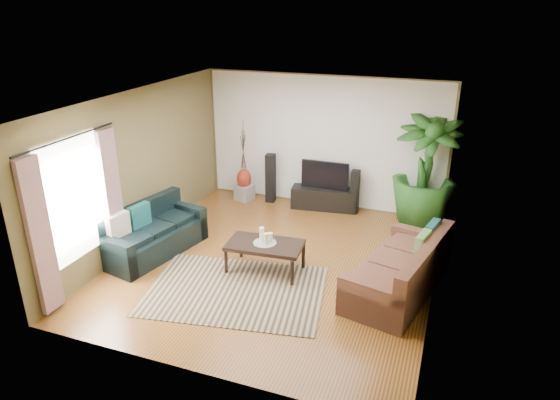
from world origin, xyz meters
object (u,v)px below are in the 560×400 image
at_px(television, 325,175).
at_px(speaker_left, 271,178).
at_px(coffee_table, 265,257).
at_px(potted_plant, 425,170).
at_px(sofa_left, 154,230).
at_px(tv_stand, 324,198).
at_px(side_table, 171,220).
at_px(pedestal, 244,192).
at_px(sofa_right, 399,265).
at_px(vase, 244,179).
at_px(speaker_right, 355,192).

xyz_separation_m(television, speaker_left, (-1.19, 0.00, -0.21)).
height_order(coffee_table, potted_plant, potted_plant).
xyz_separation_m(sofa_left, coffee_table, (1.99, 0.09, -0.18)).
distance_m(tv_stand, potted_plant, 2.12).
bearing_deg(coffee_table, side_table, 156.91).
bearing_deg(pedestal, sofa_left, -99.35).
bearing_deg(tv_stand, pedestal, 176.72).
xyz_separation_m(sofa_right, television, (-1.86, 2.65, 0.31)).
relative_size(tv_stand, pedestal, 4.00).
bearing_deg(side_table, coffee_table, -18.28).
relative_size(coffee_table, vase, 2.77).
relative_size(television, speaker_left, 0.94).
distance_m(coffee_table, vase, 3.08).
relative_size(tv_stand, speaker_right, 1.48).
xyz_separation_m(tv_stand, television, (0.00, 0.00, 0.51)).
bearing_deg(television, vase, -175.82).
bearing_deg(side_table, television, 41.01).
xyz_separation_m(pedestal, side_table, (-0.63, -1.94, 0.08)).
height_order(speaker_left, potted_plant, potted_plant).
distance_m(speaker_right, side_table, 3.66).
xyz_separation_m(tv_stand, speaker_right, (0.63, 0.00, 0.23)).
bearing_deg(speaker_left, sofa_left, -116.26).
distance_m(tv_stand, speaker_left, 1.22).
xyz_separation_m(television, pedestal, (-1.75, -0.13, -0.57)).
bearing_deg(sofa_right, pedestal, -111.88).
relative_size(sofa_left, speaker_right, 2.05).
height_order(speaker_right, pedestal, speaker_right).
relative_size(speaker_left, pedestal, 3.13).
xyz_separation_m(sofa_right, tv_stand, (-1.86, 2.65, -0.20)).
xyz_separation_m(potted_plant, pedestal, (-3.68, -0.13, -0.91)).
relative_size(sofa_left, tv_stand, 1.39).
bearing_deg(tv_stand, side_table, -146.45).
height_order(coffee_table, television, television).
distance_m(television, vase, 1.77).
relative_size(tv_stand, side_table, 2.75).
height_order(tv_stand, vase, vase).
bearing_deg(tv_stand, coffee_table, -101.66).
bearing_deg(potted_plant, coffee_table, -127.57).
relative_size(sofa_left, side_table, 3.82).
bearing_deg(side_table, potted_plant, 25.60).
bearing_deg(sofa_left, television, -25.38).
distance_m(sofa_right, speaker_right, 2.92).
bearing_deg(pedestal, side_table, -108.00).
distance_m(tv_stand, television, 0.51).
distance_m(sofa_left, coffee_table, 2.01).
xyz_separation_m(sofa_left, sofa_right, (4.06, 0.23, 0.00)).
xyz_separation_m(sofa_right, vase, (-3.61, 2.52, 0.06)).
distance_m(speaker_right, vase, 2.38).
bearing_deg(tv_stand, vase, 176.72).
bearing_deg(vase, television, 4.18).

